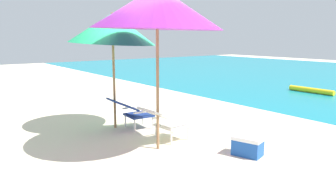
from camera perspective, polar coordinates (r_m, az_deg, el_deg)
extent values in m
plane|color=beige|center=(9.48, 18.45, -2.14)|extent=(40.00, 40.00, 0.00)
cylinder|color=yellow|center=(12.34, 23.71, 0.70)|extent=(1.60, 0.18, 0.18)
cube|color=navy|center=(6.96, -5.12, -3.58)|extent=(0.55, 0.53, 0.04)
cube|color=navy|center=(6.74, -7.92, -1.73)|extent=(0.55, 0.55, 0.27)
cylinder|color=white|center=(7.28, -4.44, -4.18)|extent=(0.04, 0.04, 0.26)
cylinder|color=white|center=(6.90, -2.70, -4.94)|extent=(0.04, 0.04, 0.26)
cylinder|color=white|center=(7.09, -7.44, -4.61)|extent=(0.04, 0.04, 0.26)
cylinder|color=white|center=(6.71, -5.82, -5.42)|extent=(0.04, 0.04, 0.26)
cube|color=white|center=(7.15, -6.11, -2.23)|extent=(0.06, 0.50, 0.03)
cube|color=white|center=(6.70, -4.11, -3.03)|extent=(0.06, 0.50, 0.03)
cube|color=silver|center=(6.14, 0.72, -5.38)|extent=(0.55, 0.53, 0.04)
cube|color=silver|center=(5.84, -1.99, -3.45)|extent=(0.55, 0.55, 0.27)
cylinder|color=white|center=(6.47, 0.84, -5.95)|extent=(0.04, 0.04, 0.26)
cylinder|color=white|center=(6.16, 3.56, -6.80)|extent=(0.04, 0.04, 0.26)
cylinder|color=white|center=(6.21, -2.09, -6.63)|extent=(0.04, 0.04, 0.26)
cylinder|color=white|center=(5.89, 0.58, -7.57)|extent=(0.04, 0.04, 0.26)
cube|color=white|center=(6.30, -0.83, -3.85)|extent=(0.06, 0.50, 0.03)
cube|color=white|center=(5.92, 2.38, -4.76)|extent=(0.06, 0.50, 0.03)
cylinder|color=olive|center=(6.90, -9.38, 1.51)|extent=(0.05, 0.05, 1.81)
cone|color=#1E9E60|center=(6.83, -9.66, 11.37)|extent=(2.49, 2.49, 0.70)
sphere|color=#4C3823|center=(6.85, -9.73, 13.69)|extent=(0.07, 0.07, 0.07)
cylinder|color=olive|center=(5.48, -1.82, 0.83)|extent=(0.05, 0.05, 2.07)
cone|color=purple|center=(5.43, -1.90, 14.90)|extent=(2.96, 2.95, 0.73)
cube|color=#194CA5|center=(5.54, 13.72, -9.01)|extent=(0.52, 0.42, 0.26)
cube|color=white|center=(5.49, 13.79, -7.43)|extent=(0.54, 0.44, 0.06)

